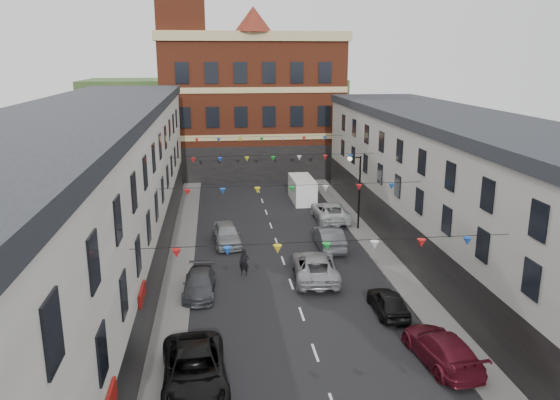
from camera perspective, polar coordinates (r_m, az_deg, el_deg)
name	(u,v)px	position (r m, az deg, el deg)	size (l,w,h in m)	color
ground	(302,314)	(30.04, 2.27, -11.82)	(160.00, 160.00, 0.00)	black
pavement_left	(174,303)	(31.58, -11.00, -10.56)	(1.80, 64.00, 0.15)	#605E5B
pavement_right	(412,291)	(33.44, 13.63, -9.23)	(1.80, 64.00, 0.15)	#605E5B
terrace_left	(70,221)	(29.61, -21.10, -2.10)	(8.40, 56.00, 10.70)	beige
terrace_right	(508,215)	(33.04, 22.69, -1.47)	(8.40, 56.00, 9.70)	#B9B7AD
civic_building	(251,103)	(64.82, -3.04, 10.05)	(20.60, 13.30, 18.50)	maroon
clock_tower	(182,42)	(61.60, -10.19, 15.93)	(5.60, 5.60, 30.00)	maroon
distant_hill	(216,111)	(88.91, -6.70, 9.22)	(40.00, 14.00, 10.00)	#2D4721
street_lamp	(357,183)	(43.02, 8.01, 1.82)	(1.10, 0.36, 6.00)	black
car_left_c	(194,370)	(24.02, -8.93, -17.17)	(2.67, 5.78, 1.61)	black
car_left_d	(200,284)	(32.42, -8.41, -8.64)	(1.81, 4.46, 1.29)	#404247
car_left_e	(227,234)	(40.36, -5.60, -3.56)	(1.88, 4.67, 1.59)	gray
car_right_c	(442,348)	(26.46, 16.54, -14.61)	(2.04, 5.01, 1.45)	maroon
car_right_d	(388,302)	(30.39, 11.25, -10.41)	(1.55, 3.85, 1.31)	black
car_right_e	(329,237)	(39.58, 5.12, -3.92)	(1.69, 4.83, 1.59)	#4A4C51
car_right_f	(330,211)	(46.18, 5.27, -1.19)	(2.64, 5.72, 1.59)	silver
moving_car	(315,266)	(34.24, 3.69, -6.93)	(2.64, 5.73, 1.59)	#A1A2A8
white_van	(302,189)	(52.11, 2.34, 1.10)	(1.99, 5.16, 2.28)	white
pedestrian	(244,262)	(34.71, -3.76, -6.51)	(0.63, 0.41, 1.72)	black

